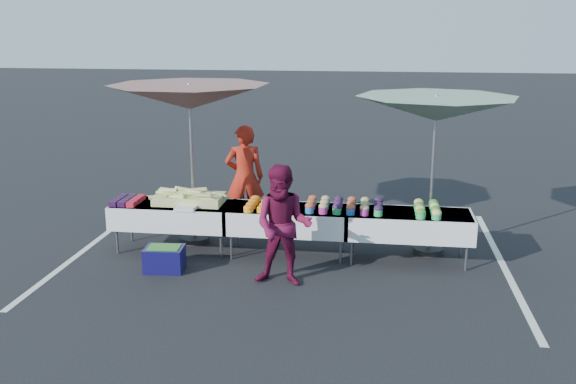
# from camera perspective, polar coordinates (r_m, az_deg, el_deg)

# --- Properties ---
(ground) EXTENTS (80.00, 80.00, 0.00)m
(ground) POSITION_cam_1_polar(r_m,az_deg,el_deg) (9.91, -0.00, -5.60)
(ground) COLOR black
(stripe_left) EXTENTS (0.10, 5.00, 0.00)m
(stripe_left) POSITION_cam_1_polar(r_m,az_deg,el_deg) (10.80, -17.12, -4.53)
(stripe_left) COLOR silver
(stripe_left) RESTS_ON ground
(stripe_right) EXTENTS (0.10, 5.00, 0.00)m
(stripe_right) POSITION_cam_1_polar(r_m,az_deg,el_deg) (10.01, 18.58, -6.18)
(stripe_right) COLOR silver
(stripe_right) RESTS_ON ground
(table_left) EXTENTS (1.86, 0.81, 0.75)m
(table_left) POSITION_cam_1_polar(r_m,az_deg,el_deg) (10.12, -10.15, -1.92)
(table_left) COLOR white
(table_left) RESTS_ON ground
(table_center) EXTENTS (1.86, 0.81, 0.75)m
(table_center) POSITION_cam_1_polar(r_m,az_deg,el_deg) (9.72, -0.00, -2.38)
(table_center) COLOR white
(table_center) RESTS_ON ground
(table_right) EXTENTS (1.86, 0.81, 0.75)m
(table_right) POSITION_cam_1_polar(r_m,az_deg,el_deg) (9.65, 10.66, -2.77)
(table_right) COLOR white
(table_right) RESTS_ON ground
(berry_punnets) EXTENTS (0.40, 0.54, 0.08)m
(berry_punnets) POSITION_cam_1_polar(r_m,az_deg,el_deg) (10.25, -14.09, -0.73)
(berry_punnets) COLOR black
(berry_punnets) RESTS_ON table_left
(corn_pile) EXTENTS (1.16, 0.57, 0.26)m
(corn_pile) POSITION_cam_1_polar(r_m,az_deg,el_deg) (10.01, -8.83, -0.52)
(corn_pile) COLOR #A8C263
(corn_pile) RESTS_ON table_left
(plastic_bags) EXTENTS (0.30, 0.25, 0.05)m
(plastic_bags) POSITION_cam_1_polar(r_m,az_deg,el_deg) (9.70, -9.06, -1.42)
(plastic_bags) COLOR white
(plastic_bags) RESTS_ON table_left
(carrot_bowls) EXTENTS (0.55, 0.69, 0.11)m
(carrot_bowls) POSITION_cam_1_polar(r_m,az_deg,el_deg) (9.70, -2.06, -1.09)
(carrot_bowls) COLOR gold
(carrot_bowls) RESTS_ON table_center
(potato_cups) EXTENTS (1.14, 0.58, 0.16)m
(potato_cups) POSITION_cam_1_polar(r_m,az_deg,el_deg) (9.57, 5.05, -1.16)
(potato_cups) COLOR #2766B6
(potato_cups) RESTS_ON table_right
(bean_baskets) EXTENTS (0.36, 0.68, 0.15)m
(bean_baskets) POSITION_cam_1_polar(r_m,az_deg,el_deg) (9.59, 12.28, -1.48)
(bean_baskets) COLOR green
(bean_baskets) RESTS_ON table_right
(vendor) EXTENTS (0.75, 0.59, 1.81)m
(vendor) POSITION_cam_1_polar(r_m,az_deg,el_deg) (10.96, -3.87, 1.31)
(vendor) COLOR #B32314
(vendor) RESTS_ON ground
(customer) EXTENTS (0.84, 0.67, 1.65)m
(customer) POSITION_cam_1_polar(r_m,az_deg,el_deg) (8.57, -0.42, -3.04)
(customer) COLOR maroon
(customer) RESTS_ON ground
(umbrella_left) EXTENTS (3.23, 3.23, 2.57)m
(umbrella_left) POSITION_cam_1_polar(r_m,az_deg,el_deg) (10.08, -8.75, 8.24)
(umbrella_left) COLOR black
(umbrella_left) RESTS_ON ground
(umbrella_right) EXTENTS (2.67, 2.67, 2.45)m
(umbrella_right) POSITION_cam_1_polar(r_m,az_deg,el_deg) (9.72, 13.03, 7.12)
(umbrella_right) COLOR black
(umbrella_right) RESTS_ON ground
(storage_bin) EXTENTS (0.58, 0.44, 0.36)m
(storage_bin) POSITION_cam_1_polar(r_m,az_deg,el_deg) (9.41, -10.92, -5.80)
(storage_bin) COLOR #100E46
(storage_bin) RESTS_ON ground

